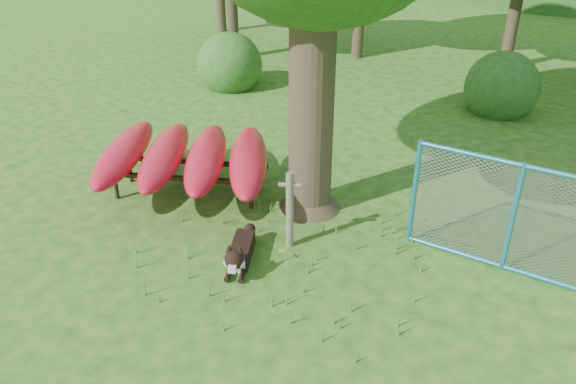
% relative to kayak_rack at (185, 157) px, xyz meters
% --- Properties ---
extents(ground, '(80.00, 80.00, 0.00)m').
position_rel_kayak_rack_xyz_m(ground, '(2.23, -1.87, -0.76)').
color(ground, '#214E0F').
rests_on(ground, ground).
extents(wooden_post, '(0.34, 0.21, 1.28)m').
position_rel_kayak_rack_xyz_m(wooden_post, '(2.42, -0.60, -0.08)').
color(wooden_post, brown).
rests_on(wooden_post, ground).
extents(kayak_rack, '(4.04, 3.63, 0.99)m').
position_rel_kayak_rack_xyz_m(kayak_rack, '(0.00, 0.00, 0.00)').
color(kayak_rack, black).
rests_on(kayak_rack, ground).
extents(husky_dog, '(0.65, 1.22, 0.56)m').
position_rel_kayak_rack_xyz_m(husky_dog, '(2.00, -1.40, -0.56)').
color(husky_dog, black).
rests_on(husky_dog, ground).
extents(fence_section, '(2.98, 0.26, 2.90)m').
position_rel_kayak_rack_xyz_m(fence_section, '(5.48, 0.34, 0.12)').
color(fence_section, teal).
rests_on(fence_section, ground).
extents(wildflower_clump, '(0.10, 0.09, 0.22)m').
position_rel_kayak_rack_xyz_m(wildflower_clump, '(2.52, -1.03, -0.58)').
color(wildflower_clump, '#41882C').
rests_on(wildflower_clump, ground).
extents(shrub_left, '(1.80, 1.80, 1.80)m').
position_rel_kayak_rack_xyz_m(shrub_left, '(-2.77, 5.63, -0.76)').
color(shrub_left, '#23561C').
rests_on(shrub_left, ground).
extents(shrub_mid, '(1.80, 1.80, 1.80)m').
position_rel_kayak_rack_xyz_m(shrub_mid, '(4.23, 7.13, -0.76)').
color(shrub_mid, '#23561C').
rests_on(shrub_mid, ground).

